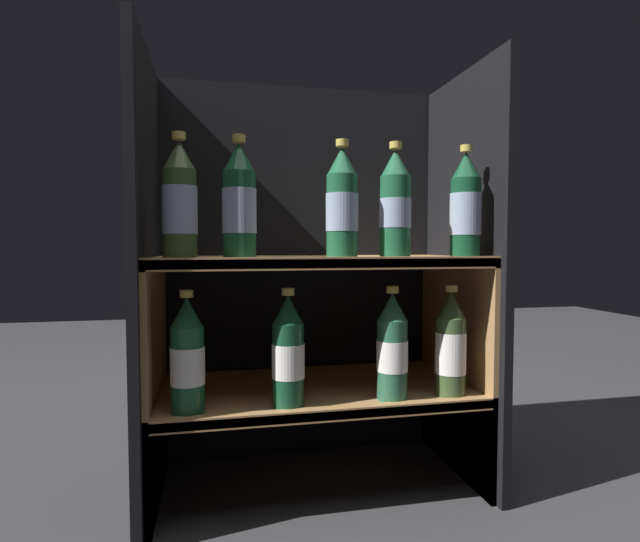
{
  "coord_description": "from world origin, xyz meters",
  "views": [
    {
      "loc": [
        -0.23,
        -0.93,
        0.56
      ],
      "look_at": [
        0.0,
        0.13,
        0.5
      ],
      "focal_mm": 28.0,
      "sensor_mm": 36.0,
      "label": 1
    }
  ],
  "objects_px": {
    "bottle_upper_front_0": "(180,203)",
    "bottle_lower_front_3": "(451,347)",
    "bottle_upper_front_2": "(342,206)",
    "bottle_upper_front_3": "(395,206)",
    "bottle_upper_front_4": "(466,208)",
    "bottle_lower_front_1": "(288,354)",
    "bottle_lower_front_2": "(392,349)",
    "bottle_upper_front_1": "(239,204)",
    "bottle_lower_front_0": "(187,358)"
  },
  "relations": [
    {
      "from": "bottle_upper_front_1",
      "to": "bottle_lower_front_1",
      "type": "height_order",
      "value": "bottle_upper_front_1"
    },
    {
      "from": "bottle_lower_front_3",
      "to": "bottle_lower_front_1",
      "type": "bearing_deg",
      "value": 180.0
    },
    {
      "from": "bottle_lower_front_3",
      "to": "bottle_upper_front_1",
      "type": "bearing_deg",
      "value": 180.0
    },
    {
      "from": "bottle_lower_front_0",
      "to": "bottle_upper_front_3",
      "type": "bearing_deg",
      "value": 0.0
    },
    {
      "from": "bottle_lower_front_2",
      "to": "bottle_upper_front_4",
      "type": "bearing_deg",
      "value": -0.0
    },
    {
      "from": "bottle_lower_front_2",
      "to": "bottle_upper_front_2",
      "type": "bearing_deg",
      "value": -180.0
    },
    {
      "from": "bottle_upper_front_0",
      "to": "bottle_upper_front_4",
      "type": "relative_size",
      "value": 1.0
    },
    {
      "from": "bottle_upper_front_1",
      "to": "bottle_lower_front_0",
      "type": "bearing_deg",
      "value": 180.0
    },
    {
      "from": "bottle_upper_front_3",
      "to": "bottle_upper_front_4",
      "type": "distance_m",
      "value": 0.16
    },
    {
      "from": "bottle_upper_front_4",
      "to": "bottle_upper_front_1",
      "type": "bearing_deg",
      "value": 180.0
    },
    {
      "from": "bottle_upper_front_4",
      "to": "bottle_lower_front_2",
      "type": "height_order",
      "value": "bottle_upper_front_4"
    },
    {
      "from": "bottle_lower_front_3",
      "to": "bottle_upper_front_0",
      "type": "bearing_deg",
      "value": 180.0
    },
    {
      "from": "bottle_upper_front_3",
      "to": "bottle_lower_front_0",
      "type": "bearing_deg",
      "value": 180.0
    },
    {
      "from": "bottle_upper_front_2",
      "to": "bottle_lower_front_0",
      "type": "xyz_separation_m",
      "value": [
        -0.31,
        0.0,
        -0.3
      ]
    },
    {
      "from": "bottle_upper_front_0",
      "to": "bottle_lower_front_2",
      "type": "xyz_separation_m",
      "value": [
        0.43,
        0.0,
        -0.3
      ]
    },
    {
      "from": "bottle_upper_front_0",
      "to": "bottle_upper_front_3",
      "type": "distance_m",
      "value": 0.43
    },
    {
      "from": "bottle_upper_front_0",
      "to": "bottle_lower_front_3",
      "type": "xyz_separation_m",
      "value": [
        0.56,
        -0.0,
        -0.3
      ]
    },
    {
      "from": "bottle_upper_front_0",
      "to": "bottle_upper_front_2",
      "type": "bearing_deg",
      "value": -0.0
    },
    {
      "from": "bottle_upper_front_3",
      "to": "bottle_lower_front_0",
      "type": "xyz_separation_m",
      "value": [
        -0.42,
        0.0,
        -0.3
      ]
    },
    {
      "from": "bottle_upper_front_3",
      "to": "bottle_lower_front_1",
      "type": "height_order",
      "value": "bottle_upper_front_3"
    },
    {
      "from": "bottle_upper_front_4",
      "to": "bottle_upper_front_0",
      "type": "bearing_deg",
      "value": 180.0
    },
    {
      "from": "bottle_upper_front_4",
      "to": "bottle_lower_front_3",
      "type": "bearing_deg",
      "value": 180.0
    },
    {
      "from": "bottle_upper_front_2",
      "to": "bottle_lower_front_2",
      "type": "xyz_separation_m",
      "value": [
        0.11,
        0.0,
        -0.3
      ]
    },
    {
      "from": "bottle_upper_front_4",
      "to": "bottle_upper_front_3",
      "type": "bearing_deg",
      "value": 180.0
    },
    {
      "from": "bottle_upper_front_1",
      "to": "bottle_upper_front_3",
      "type": "bearing_deg",
      "value": 0.0
    },
    {
      "from": "bottle_lower_front_2",
      "to": "bottle_lower_front_3",
      "type": "bearing_deg",
      "value": -0.0
    },
    {
      "from": "bottle_upper_front_2",
      "to": "bottle_upper_front_4",
      "type": "relative_size",
      "value": 1.0
    },
    {
      "from": "bottle_lower_front_1",
      "to": "bottle_lower_front_2",
      "type": "xyz_separation_m",
      "value": [
        0.22,
        0.0,
        0.0
      ]
    },
    {
      "from": "bottle_upper_front_1",
      "to": "bottle_upper_front_2",
      "type": "distance_m",
      "value": 0.21
    },
    {
      "from": "bottle_upper_front_3",
      "to": "bottle_lower_front_3",
      "type": "height_order",
      "value": "bottle_upper_front_3"
    },
    {
      "from": "bottle_lower_front_2",
      "to": "bottle_lower_front_3",
      "type": "xyz_separation_m",
      "value": [
        0.13,
        -0.0,
        -0.0
      ]
    },
    {
      "from": "bottle_upper_front_1",
      "to": "bottle_lower_front_2",
      "type": "distance_m",
      "value": 0.43
    },
    {
      "from": "bottle_upper_front_1",
      "to": "bottle_lower_front_2",
      "type": "height_order",
      "value": "bottle_upper_front_1"
    },
    {
      "from": "bottle_upper_front_2",
      "to": "bottle_lower_front_3",
      "type": "relative_size",
      "value": 1.0
    },
    {
      "from": "bottle_upper_front_1",
      "to": "bottle_upper_front_3",
      "type": "height_order",
      "value": "same"
    },
    {
      "from": "bottle_upper_front_3",
      "to": "bottle_lower_front_1",
      "type": "bearing_deg",
      "value": 180.0
    },
    {
      "from": "bottle_lower_front_0",
      "to": "bottle_upper_front_4",
      "type": "bearing_deg",
      "value": 0.0
    },
    {
      "from": "bottle_upper_front_3",
      "to": "bottle_lower_front_3",
      "type": "relative_size",
      "value": 1.0
    },
    {
      "from": "bottle_lower_front_0",
      "to": "bottle_upper_front_1",
      "type": "bearing_deg",
      "value": 0.0
    },
    {
      "from": "bottle_upper_front_4",
      "to": "bottle_lower_front_1",
      "type": "xyz_separation_m",
      "value": [
        -0.38,
        0.0,
        -0.3
      ]
    },
    {
      "from": "bottle_upper_front_0",
      "to": "bottle_lower_front_3",
      "type": "bearing_deg",
      "value": -0.0
    },
    {
      "from": "bottle_upper_front_4",
      "to": "bottle_lower_front_1",
      "type": "relative_size",
      "value": 1.0
    },
    {
      "from": "bottle_upper_front_0",
      "to": "bottle_lower_front_2",
      "type": "relative_size",
      "value": 1.0
    },
    {
      "from": "bottle_upper_front_0",
      "to": "bottle_upper_front_4",
      "type": "bearing_deg",
      "value": -0.0
    },
    {
      "from": "bottle_upper_front_0",
      "to": "bottle_lower_front_2",
      "type": "distance_m",
      "value": 0.52
    },
    {
      "from": "bottle_upper_front_0",
      "to": "bottle_upper_front_4",
      "type": "height_order",
      "value": "same"
    },
    {
      "from": "bottle_lower_front_1",
      "to": "bottle_upper_front_0",
      "type": "bearing_deg",
      "value": 180.0
    },
    {
      "from": "bottle_lower_front_1",
      "to": "bottle_upper_front_4",
      "type": "bearing_deg",
      "value": -0.0
    },
    {
      "from": "bottle_upper_front_4",
      "to": "bottle_lower_front_2",
      "type": "relative_size",
      "value": 1.0
    },
    {
      "from": "bottle_upper_front_2",
      "to": "bottle_upper_front_3",
      "type": "distance_m",
      "value": 0.11
    }
  ]
}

